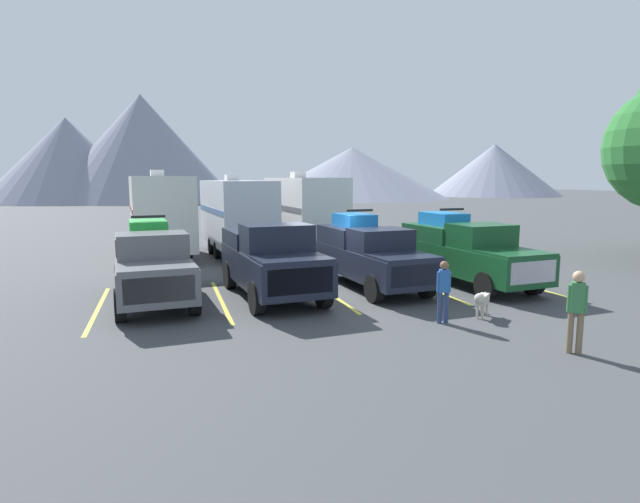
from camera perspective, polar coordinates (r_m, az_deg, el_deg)
ground_plane at (r=16.35m, az=1.02°, el=-4.64°), size 240.00×240.00×0.00m
pickup_truck_a at (r=15.87m, az=-18.26°, el=-1.19°), size 2.48×5.56×2.51m
pickup_truck_b at (r=15.71m, az=-5.46°, el=-0.86°), size 2.56×5.42×2.29m
pickup_truck_c at (r=17.20m, az=5.53°, el=-0.14°), size 2.42×5.56×2.57m
pickup_truck_d at (r=18.33m, az=15.92°, el=0.17°), size 2.46×5.99×2.57m
lot_stripe_a at (r=15.70m, az=-23.55°, el=-5.86°), size 0.12×5.50×0.01m
lot_stripe_b at (r=15.66m, az=-11.00°, el=-5.36°), size 0.12×5.50×0.01m
lot_stripe_c at (r=16.34m, az=1.02°, el=-4.63°), size 0.12×5.50×0.01m
lot_stripe_d at (r=17.67m, az=11.64°, el=-3.82°), size 0.12×5.50×0.01m
lot_stripe_e at (r=19.52m, az=20.49°, el=-3.04°), size 0.12×5.50×0.01m
camper_trailer_a at (r=24.59m, az=-17.42°, el=4.27°), size 3.00×8.16×4.02m
camper_trailer_b at (r=24.50m, az=-9.29°, el=4.29°), size 2.92×7.80×3.82m
camper_trailer_c at (r=24.71m, az=-1.77°, el=4.58°), size 2.79×7.32×3.95m
person_a at (r=13.17m, az=13.64°, el=-3.94°), size 0.34×0.25×1.59m
person_b at (r=11.85m, az=26.75°, el=-5.48°), size 0.33×0.32×1.75m
dog at (r=14.01m, az=17.60°, el=-5.19°), size 0.71×0.66×0.71m
mountain_ridge at (r=88.73m, az=-17.65°, el=9.48°), size 151.93×39.35×16.57m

